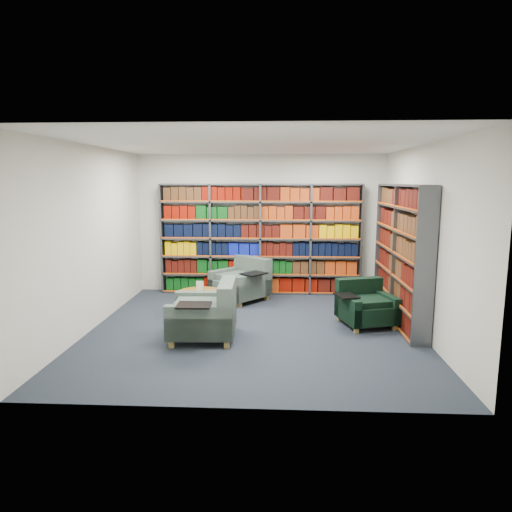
{
  "coord_description": "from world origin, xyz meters",
  "views": [
    {
      "loc": [
        0.38,
        -6.77,
        2.26
      ],
      "look_at": [
        0.0,
        0.6,
        1.05
      ],
      "focal_mm": 32.0,
      "sensor_mm": 36.0,
      "label": 1
    }
  ],
  "objects_px": {
    "chair_teal_front": "(209,316)",
    "coffee_table": "(200,296)",
    "chair_teal_left": "(243,283)",
    "chair_green_right": "(364,307)"
  },
  "relations": [
    {
      "from": "chair_teal_left",
      "to": "chair_green_right",
      "type": "xyz_separation_m",
      "value": [
        2.05,
        -1.44,
        -0.04
      ]
    },
    {
      "from": "chair_green_right",
      "to": "coffee_table",
      "type": "xyz_separation_m",
      "value": [
        -2.73,
        0.45,
        0.02
      ]
    },
    {
      "from": "chair_teal_front",
      "to": "coffee_table",
      "type": "relative_size",
      "value": 1.37
    },
    {
      "from": "chair_teal_front",
      "to": "chair_teal_left",
      "type": "bearing_deg",
      "value": 81.76
    },
    {
      "from": "chair_teal_front",
      "to": "coffee_table",
      "type": "height_order",
      "value": "chair_teal_front"
    },
    {
      "from": "chair_green_right",
      "to": "coffee_table",
      "type": "distance_m",
      "value": 2.76
    },
    {
      "from": "chair_green_right",
      "to": "chair_teal_front",
      "type": "xyz_separation_m",
      "value": [
        -2.38,
        -0.81,
        0.06
      ]
    },
    {
      "from": "chair_teal_front",
      "to": "coffee_table",
      "type": "bearing_deg",
      "value": 105.42
    },
    {
      "from": "coffee_table",
      "to": "chair_green_right",
      "type": "bearing_deg",
      "value": -9.47
    },
    {
      "from": "chair_green_right",
      "to": "coffee_table",
      "type": "height_order",
      "value": "chair_green_right"
    }
  ]
}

